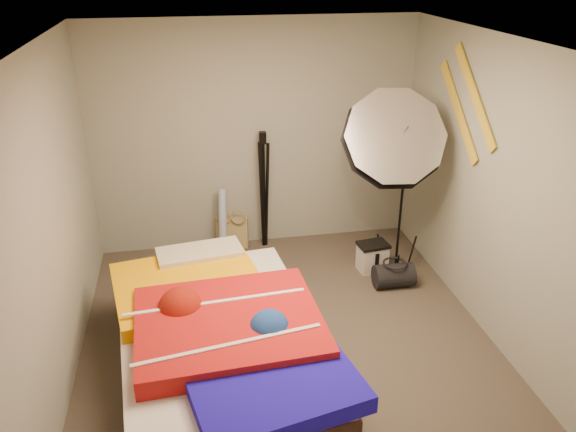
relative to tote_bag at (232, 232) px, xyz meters
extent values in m
plane|color=#50473C|center=(0.30, -1.90, -0.18)|extent=(4.00, 4.00, 0.00)
plane|color=silver|center=(0.30, -1.90, 2.32)|extent=(4.00, 4.00, 0.00)
plane|color=gray|center=(0.30, 0.10, 1.07)|extent=(3.50, 0.00, 3.50)
plane|color=gray|center=(0.30, -3.90, 1.07)|extent=(3.50, 0.00, 3.50)
plane|color=gray|center=(-1.45, -1.90, 1.07)|extent=(0.00, 4.00, 4.00)
plane|color=gray|center=(2.05, -1.90, 1.07)|extent=(0.00, 4.00, 4.00)
cube|color=tan|center=(0.00, 0.00, 0.00)|extent=(0.38, 0.22, 0.37)
cylinder|color=#5B84C1|center=(-0.11, -0.12, 0.19)|extent=(0.14, 0.23, 0.75)
cube|color=beige|center=(1.40, -0.80, -0.03)|extent=(0.31, 0.24, 0.29)
cylinder|color=black|center=(1.51, -1.15, -0.06)|extent=(0.40, 0.25, 0.24)
cube|color=gold|center=(2.03, -1.30, 1.77)|extent=(0.02, 0.91, 0.78)
cube|color=gold|center=(2.03, -1.05, 1.57)|extent=(0.02, 0.91, 0.78)
cube|color=#40261D|center=(-0.29, -2.11, -0.04)|extent=(1.73, 2.30, 0.28)
cube|color=white|center=(-0.29, -2.11, 0.20)|extent=(1.68, 2.25, 0.19)
cube|color=#FFB404|center=(-0.51, -1.64, 0.34)|extent=(1.35, 1.22, 0.15)
cube|color=red|center=(-0.22, -2.26, 0.36)|extent=(1.42, 1.21, 0.17)
cube|color=#1C11C9|center=(0.00, -2.89, 0.33)|extent=(1.23, 1.07, 0.13)
cube|color=#E7A29F|center=(-0.39, -1.20, 0.38)|extent=(0.79, 0.45, 0.15)
cylinder|color=black|center=(1.65, -0.86, 0.61)|extent=(0.03, 0.03, 1.58)
cube|color=black|center=(1.65, -0.86, 1.35)|extent=(0.07, 0.07, 0.10)
cone|color=silver|center=(1.46, -0.95, 1.30)|extent=(1.26, 0.98, 1.16)
cylinder|color=black|center=(0.37, -0.03, 0.43)|extent=(0.04, 0.04, 1.22)
cube|color=black|center=(0.37, -0.03, 1.11)|extent=(0.08, 0.08, 0.13)
camera|label=1|loc=(-0.42, -5.71, 2.89)|focal=35.00mm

